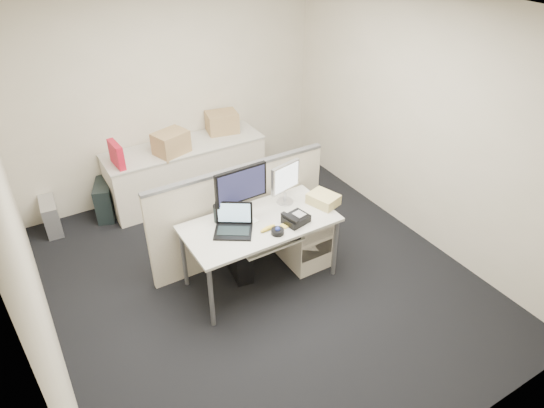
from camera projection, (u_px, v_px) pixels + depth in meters
floor at (261, 279)px, 5.11m from camera, size 4.00×4.50×0.01m
ceiling at (256, 8)px, 3.63m from camera, size 4.00×4.50×0.01m
wall_back at (169, 91)px, 5.98m from camera, size 4.00×0.02×2.70m
wall_front at (454, 330)px, 2.76m from camera, size 4.00×0.02×2.70m
wall_left at (20, 235)px, 3.51m from camera, size 0.02×4.50×2.70m
wall_right at (420, 120)px, 5.23m from camera, size 0.02×4.50×2.70m
desk at (260, 228)px, 4.75m from camera, size 1.50×0.75×0.73m
keyboard_tray at (269, 241)px, 4.64m from camera, size 0.62×0.32×0.02m
drawer_pedestal at (303, 235)px, 5.20m from camera, size 0.40×0.55×0.65m
cubicle_partition at (239, 215)px, 5.13m from camera, size 2.00×0.06×1.10m
back_counter at (187, 172)px, 6.30m from camera, size 2.00×0.60×0.72m
monitor_main at (241, 193)px, 4.65m from camera, size 0.55×0.22×0.54m
monitor_small at (285, 184)px, 4.89m from camera, size 0.39×0.25×0.44m
laptop at (233, 221)px, 4.49m from camera, size 0.44×0.41×0.26m
trackball at (278, 232)px, 4.54m from camera, size 0.15×0.15×0.05m
desk_phone at (296, 219)px, 4.69m from camera, size 0.27×0.23×0.07m
paper_stack at (243, 219)px, 4.74m from camera, size 0.24×0.28×0.01m
sticky_pad at (285, 225)px, 4.66m from camera, size 0.09×0.09×0.01m
travel_mug at (218, 214)px, 4.67m from camera, size 0.11×0.11×0.18m
banana at (268, 228)px, 4.59m from camera, size 0.18×0.07×0.04m
cellphone at (244, 224)px, 4.68m from camera, size 0.09×0.12×0.01m
manila_folders at (323, 199)px, 4.95m from camera, size 0.30×0.35×0.11m
keyboard at (276, 239)px, 4.62m from camera, size 0.47×0.22×0.03m
pc_tower_desk at (239, 258)px, 5.08m from camera, size 0.24×0.45×0.40m
pc_tower_spare_dark at (106, 199)px, 5.99m from camera, size 0.36×0.53×0.46m
pc_tower_spare_silver at (51, 216)px, 5.73m from camera, size 0.20×0.44×0.40m
cardboard_box_left at (171, 143)px, 5.85m from camera, size 0.46×0.40×0.29m
cardboard_box_right at (222, 123)px, 6.37m from camera, size 0.45×0.38×0.29m
red_binder at (117, 155)px, 5.58m from camera, size 0.10×0.33×0.31m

